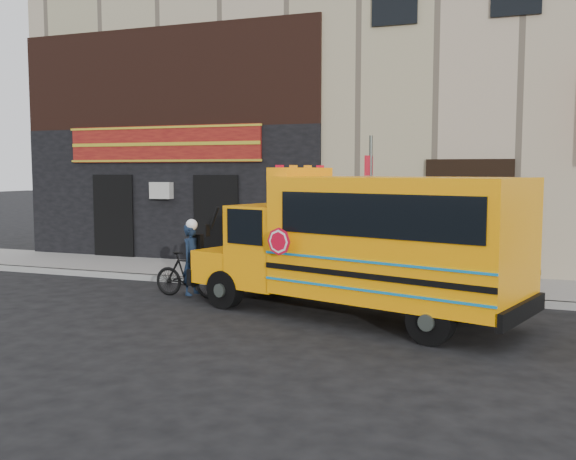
% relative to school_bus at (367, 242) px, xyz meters
% --- Properties ---
extents(ground, '(120.00, 120.00, 0.00)m').
position_rel_school_bus_xyz_m(ground, '(-2.55, -0.30, -1.51)').
color(ground, black).
rests_on(ground, ground).
extents(curb, '(40.00, 0.20, 0.15)m').
position_rel_school_bus_xyz_m(curb, '(-2.55, 2.30, -1.43)').
color(curb, gray).
rests_on(curb, ground).
extents(sidewalk, '(40.00, 3.00, 0.15)m').
position_rel_school_bus_xyz_m(sidewalk, '(-2.55, 3.80, -1.43)').
color(sidewalk, gray).
rests_on(sidewalk, ground).
extents(building, '(20.00, 10.70, 12.00)m').
position_rel_school_bus_xyz_m(building, '(-2.59, 10.15, 4.62)').
color(building, tan).
rests_on(building, sidewalk).
extents(school_bus, '(7.22, 4.05, 2.92)m').
position_rel_school_bus_xyz_m(school_bus, '(0.00, 0.00, 0.00)').
color(school_bus, black).
rests_on(school_bus, ground).
extents(sign_pole, '(0.13, 0.31, 3.66)m').
position_rel_school_bus_xyz_m(sign_pole, '(-0.55, 2.60, 0.49)').
color(sign_pole, '#485049').
rests_on(sign_pole, ground).
extents(bicycle, '(1.72, 0.55, 1.03)m').
position_rel_school_bus_xyz_m(bicycle, '(-4.27, 0.70, -1.00)').
color(bicycle, black).
rests_on(bicycle, ground).
extents(cyclist, '(0.44, 0.62, 1.61)m').
position_rel_school_bus_xyz_m(cyclist, '(-4.22, 0.78, -0.70)').
color(cyclist, black).
rests_on(cyclist, ground).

